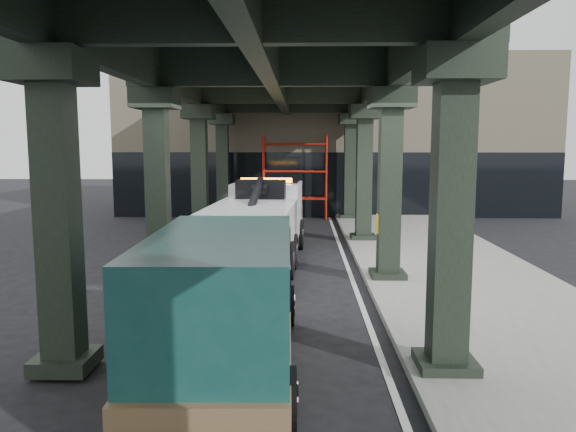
# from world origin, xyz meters

# --- Properties ---
(ground) EXTENTS (90.00, 90.00, 0.00)m
(ground) POSITION_xyz_m (0.00, 0.00, 0.00)
(ground) COLOR black
(ground) RESTS_ON ground
(sidewalk) EXTENTS (5.00, 40.00, 0.15)m
(sidewalk) POSITION_xyz_m (4.50, 2.00, 0.07)
(sidewalk) COLOR gray
(sidewalk) RESTS_ON ground
(lane_stripe) EXTENTS (0.12, 38.00, 0.01)m
(lane_stripe) POSITION_xyz_m (1.70, 2.00, 0.01)
(lane_stripe) COLOR silver
(lane_stripe) RESTS_ON ground
(viaduct) EXTENTS (7.40, 32.00, 6.40)m
(viaduct) POSITION_xyz_m (-0.40, 2.00, 5.46)
(viaduct) COLOR black
(viaduct) RESTS_ON ground
(building) EXTENTS (22.00, 10.00, 8.00)m
(building) POSITION_xyz_m (2.00, 20.00, 4.00)
(building) COLOR #C6B793
(building) RESTS_ON ground
(scaffolding) EXTENTS (3.08, 0.88, 4.00)m
(scaffolding) POSITION_xyz_m (0.00, 14.64, 2.11)
(scaffolding) COLOR red
(scaffolding) RESTS_ON ground
(tow_truck) EXTENTS (2.73, 8.10, 2.62)m
(tow_truck) POSITION_xyz_m (-0.94, 4.46, 1.28)
(tow_truck) COLOR black
(tow_truck) RESTS_ON ground
(towed_van) EXTENTS (2.37, 5.66, 2.27)m
(towed_van) POSITION_xyz_m (-0.86, -3.95, 1.22)
(towed_van) COLOR #134441
(towed_van) RESTS_ON ground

